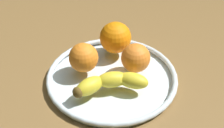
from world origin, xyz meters
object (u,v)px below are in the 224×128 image
orange_back_right (115,38)px  orange_front_left (136,58)px  orange_front_right (84,58)px  fruit_bowl (112,77)px  banana (110,82)px

orange_back_right → orange_front_left: orange_back_right is taller
orange_front_right → orange_front_left: 11.55cm
fruit_bowl → orange_front_right: bearing=-17.6°
orange_front_left → fruit_bowl: bearing=18.3°
banana → orange_front_left: bearing=-142.6°
orange_front_right → orange_back_right: bearing=-135.7°
orange_front_left → orange_back_right: bearing=-59.4°
fruit_bowl → orange_front_right: 7.81cm
orange_back_right → orange_front_left: 8.50cm
banana → orange_front_left: size_ratio=2.55×
fruit_bowl → orange_back_right: size_ratio=3.89×
fruit_bowl → orange_front_right: size_ratio=4.44×
orange_front_right → banana: bearing=130.9°
orange_front_right → orange_front_left: bearing=178.7°
fruit_bowl → banana: bearing=82.8°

